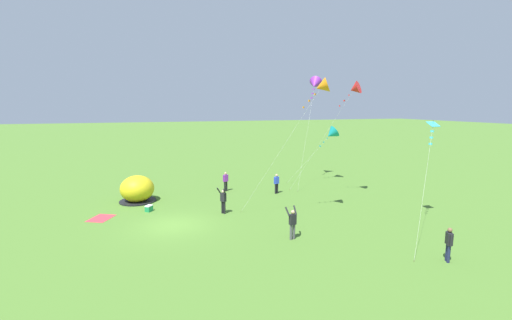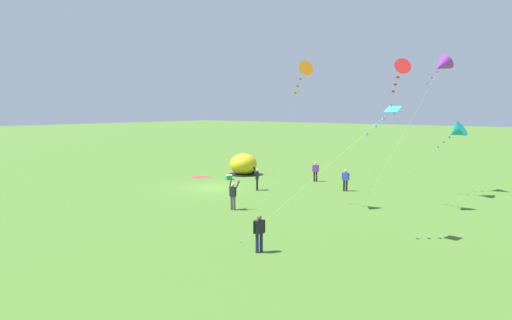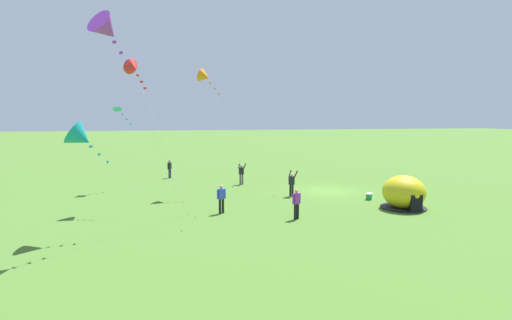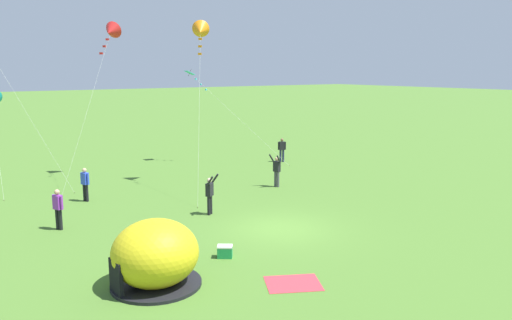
% 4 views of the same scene
% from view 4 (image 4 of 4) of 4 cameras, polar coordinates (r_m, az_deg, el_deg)
% --- Properties ---
extents(ground_plane, '(300.00, 300.00, 0.00)m').
position_cam_4_polar(ground_plane, '(21.20, 2.77, -7.85)').
color(ground_plane, '#477028').
extents(popup_tent, '(2.81, 2.81, 2.10)m').
position_cam_4_polar(popup_tent, '(15.89, -11.46, -10.57)').
color(popup_tent, gold).
rests_on(popup_tent, ground).
extents(picnic_blanket, '(2.11, 1.94, 0.01)m').
position_cam_4_polar(picnic_blanket, '(16.12, 4.26, -13.88)').
color(picnic_blanket, '#CC333D').
rests_on(picnic_blanket, ground).
extents(cooler_box, '(0.64, 0.61, 0.44)m').
position_cam_4_polar(cooler_box, '(18.07, -3.58, -10.39)').
color(cooler_box, '#1E8C4C').
rests_on(cooler_box, ground).
extents(person_watching_sky, '(0.35, 0.56, 1.72)m').
position_cam_4_polar(person_watching_sky, '(26.65, -18.95, -2.47)').
color(person_watching_sky, black).
rests_on(person_watching_sky, ground).
extents(person_near_tent, '(0.53, 0.39, 1.72)m').
position_cam_4_polar(person_near_tent, '(36.00, 2.98, 1.30)').
color(person_near_tent, '#1E2347').
rests_on(person_near_tent, ground).
extents(person_with_toddler, '(0.54, 0.68, 1.89)m').
position_cam_4_polar(person_with_toddler, '(28.32, 2.38, -1.10)').
color(person_with_toddler, '#4C4C51').
rests_on(person_with_toddler, ground).
extents(person_arms_raised, '(0.72, 0.67, 1.89)m').
position_cam_4_polar(person_arms_raised, '(23.02, -5.30, -3.82)').
color(person_arms_raised, black).
rests_on(person_arms_raised, ground).
extents(person_far_back, '(0.37, 0.55, 1.72)m').
position_cam_4_polar(person_far_back, '(22.37, -21.69, -5.03)').
color(person_far_back, black).
rests_on(person_far_back, ground).
extents(kite_red, '(5.04, 4.17, 9.44)m').
position_cam_4_polar(kite_red, '(32.00, -16.25, 13.91)').
color(kite_red, silver).
rests_on(kite_red, ground).
extents(kite_cyan, '(5.07, 5.80, 6.63)m').
position_cam_4_polar(kite_cyan, '(35.84, -6.96, 9.26)').
color(kite_cyan, silver).
rests_on(kite_cyan, ground).
extents(kite_orange, '(3.61, 5.33, 9.34)m').
position_cam_4_polar(kite_orange, '(28.98, -6.36, 14.48)').
color(kite_orange, silver).
rests_on(kite_orange, ground).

